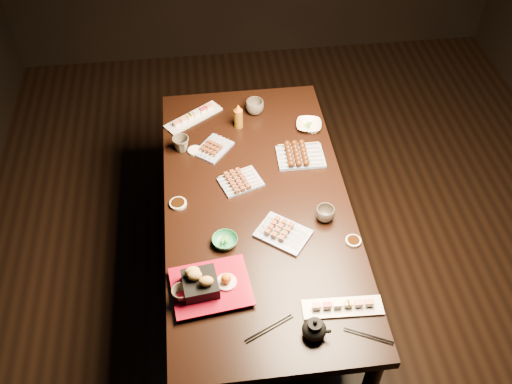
% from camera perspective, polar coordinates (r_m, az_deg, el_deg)
% --- Properties ---
extents(ground, '(5.00, 5.00, 0.00)m').
position_cam_1_polar(ground, '(3.38, 5.36, -9.70)').
color(ground, black).
rests_on(ground, ground).
extents(dining_table, '(0.95, 1.82, 0.75)m').
position_cam_1_polar(dining_table, '(3.07, 0.11, -5.73)').
color(dining_table, black).
rests_on(dining_table, ground).
extents(sushi_platter_near, '(0.34, 0.11, 0.04)m').
position_cam_1_polar(sushi_platter_near, '(2.43, 8.68, -11.16)').
color(sushi_platter_near, white).
rests_on(sushi_platter_near, dining_table).
extents(sushi_platter_far, '(0.34, 0.27, 0.04)m').
position_cam_1_polar(sushi_platter_far, '(3.25, -6.30, 7.60)').
color(sushi_platter_far, white).
rests_on(sushi_platter_far, dining_table).
extents(yakitori_plate_center, '(0.24, 0.20, 0.05)m').
position_cam_1_polar(yakitori_plate_center, '(2.85, -1.55, 1.28)').
color(yakitori_plate_center, '#828EB6').
rests_on(yakitori_plate_center, dining_table).
extents(yakitori_plate_right, '(0.29, 0.28, 0.06)m').
position_cam_1_polar(yakitori_plate_right, '(2.63, 2.74, -3.88)').
color(yakitori_plate_right, '#828EB6').
rests_on(yakitori_plate_right, dining_table).
extents(yakitori_plate_left, '(0.23, 0.24, 0.05)m').
position_cam_1_polar(yakitori_plate_left, '(3.04, -4.29, 4.60)').
color(yakitori_plate_left, '#828EB6').
rests_on(yakitori_plate_left, dining_table).
extents(tsukune_plate, '(0.25, 0.18, 0.06)m').
position_cam_1_polar(tsukune_plate, '(2.99, 4.49, 3.84)').
color(tsukune_plate, '#828EB6').
rests_on(tsukune_plate, dining_table).
extents(edamame_bowl_green, '(0.14, 0.14, 0.04)m').
position_cam_1_polar(edamame_bowl_green, '(2.61, -3.13, -4.91)').
color(edamame_bowl_green, '#2C8856').
rests_on(edamame_bowl_green, dining_table).
extents(edamame_bowl_cream, '(0.16, 0.16, 0.03)m').
position_cam_1_polar(edamame_bowl_cream, '(3.18, 5.30, 6.63)').
color(edamame_bowl_cream, '#F8E7CB').
rests_on(edamame_bowl_cream, dining_table).
extents(tempura_tray, '(0.36, 0.30, 0.12)m').
position_cam_1_polar(tempura_tray, '(2.43, -4.56, -8.89)').
color(tempura_tray, black).
rests_on(tempura_tray, dining_table).
extents(teacup_near_left, '(0.11, 0.11, 0.08)m').
position_cam_1_polar(teacup_near_left, '(2.43, -7.45, -10.16)').
color(teacup_near_left, '#4C443A').
rests_on(teacup_near_left, dining_table).
extents(teacup_mid_right, '(0.09, 0.09, 0.07)m').
position_cam_1_polar(teacup_mid_right, '(2.70, 6.92, -2.18)').
color(teacup_mid_right, '#4C443A').
rests_on(teacup_mid_right, dining_table).
extents(teacup_far_left, '(0.11, 0.11, 0.08)m').
position_cam_1_polar(teacup_far_left, '(3.05, -7.51, 4.79)').
color(teacup_far_left, '#4C443A').
rests_on(teacup_far_left, dining_table).
extents(teacup_far_right, '(0.10, 0.10, 0.08)m').
position_cam_1_polar(teacup_far_right, '(3.26, -0.12, 8.51)').
color(teacup_far_right, '#4C443A').
rests_on(teacup_far_right, dining_table).
extents(teapot, '(0.15, 0.15, 0.10)m').
position_cam_1_polar(teapot, '(2.33, 5.86, -13.37)').
color(teapot, black).
rests_on(teapot, dining_table).
extents(condiment_bottle, '(0.05, 0.05, 0.15)m').
position_cam_1_polar(condiment_bottle, '(3.14, -1.77, 7.63)').
color(condiment_bottle, brown).
rests_on(condiment_bottle, dining_table).
extents(sauce_dish_west, '(0.09, 0.09, 0.01)m').
position_cam_1_polar(sauce_dish_west, '(2.79, -7.79, -1.16)').
color(sauce_dish_west, white).
rests_on(sauce_dish_west, dining_table).
extents(sauce_dish_east, '(0.10, 0.10, 0.01)m').
position_cam_1_polar(sauce_dish_east, '(3.18, 5.65, 6.34)').
color(sauce_dish_east, white).
rests_on(sauce_dish_east, dining_table).
extents(sauce_dish_se, '(0.09, 0.09, 0.01)m').
position_cam_1_polar(sauce_dish_se, '(2.66, 9.70, -4.85)').
color(sauce_dish_se, white).
rests_on(sauce_dish_se, dining_table).
extents(sauce_dish_nw, '(0.10, 0.10, 0.01)m').
position_cam_1_polar(sauce_dish_nw, '(3.05, -6.13, 4.13)').
color(sauce_dish_nw, white).
rests_on(sauce_dish_nw, dining_table).
extents(chopsticks_near, '(0.21, 0.12, 0.01)m').
position_cam_1_polar(chopsticks_near, '(2.37, 1.33, -13.46)').
color(chopsticks_near, black).
rests_on(chopsticks_near, dining_table).
extents(chopsticks_se, '(0.19, 0.11, 0.01)m').
position_cam_1_polar(chopsticks_se, '(2.40, 11.18, -13.94)').
color(chopsticks_se, black).
rests_on(chopsticks_se, dining_table).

